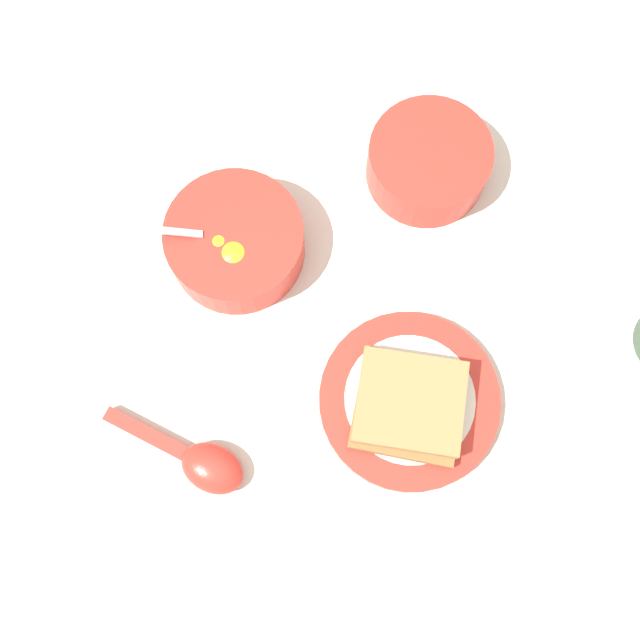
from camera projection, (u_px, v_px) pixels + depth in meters
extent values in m
plane|color=beige|center=(363.00, 366.00, 0.74)|extent=(3.00, 3.00, 0.00)
cylinder|color=red|center=(236.00, 242.00, 0.75)|extent=(0.14, 0.14, 0.05)
cylinder|color=white|center=(235.00, 241.00, 0.75)|extent=(0.11, 0.11, 0.02)
ellipsoid|color=yellow|center=(223.00, 240.00, 0.73)|extent=(0.03, 0.03, 0.02)
ellipsoid|color=yellow|center=(232.00, 257.00, 0.73)|extent=(0.03, 0.03, 0.02)
cylinder|color=black|center=(220.00, 235.00, 0.74)|extent=(0.02, 0.02, 0.00)
ellipsoid|color=silver|center=(219.00, 236.00, 0.73)|extent=(0.03, 0.02, 0.01)
cube|color=silver|center=(174.00, 232.00, 0.71)|extent=(0.04, 0.04, 0.03)
cylinder|color=red|center=(407.00, 403.00, 0.73)|extent=(0.18, 0.18, 0.01)
cylinder|color=white|center=(408.00, 402.00, 0.72)|extent=(0.13, 0.13, 0.00)
cube|color=brown|center=(408.00, 406.00, 0.71)|extent=(0.13, 0.13, 0.01)
cube|color=#9E7042|center=(410.00, 402.00, 0.70)|extent=(0.13, 0.13, 0.01)
ellipsoid|color=red|center=(212.00, 468.00, 0.70)|extent=(0.06, 0.07, 0.03)
cube|color=red|center=(149.00, 435.00, 0.72)|extent=(0.03, 0.09, 0.01)
cylinder|color=red|center=(428.00, 162.00, 0.77)|extent=(0.13, 0.13, 0.05)
cylinder|color=white|center=(430.00, 155.00, 0.76)|extent=(0.10, 0.10, 0.02)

